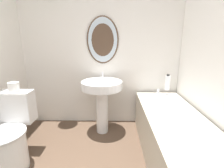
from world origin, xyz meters
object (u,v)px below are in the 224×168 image
bathtub (173,137)px  shampoo_bottle (167,82)px  toilet_paper_roll (14,87)px  toilet (8,139)px  pedestal_sink (102,94)px

bathtub → shampoo_bottle: shampoo_bottle is taller
shampoo_bottle → toilet_paper_roll: 1.94m
toilet → bathtub: (1.72, 0.11, -0.03)m
pedestal_sink → toilet_paper_roll: bearing=-153.8°
toilet → shampoo_bottle: shampoo_bottle is taller
shampoo_bottle → toilet_paper_roll: bearing=-161.7°
bathtub → shampoo_bottle: 0.84m
shampoo_bottle → toilet_paper_roll: size_ratio=2.04×
bathtub → pedestal_sink: bearing=145.6°
bathtub → toilet_paper_roll: (-1.72, 0.11, 0.52)m
shampoo_bottle → pedestal_sink: bearing=-170.2°
pedestal_sink → shampoo_bottle: (0.93, 0.16, 0.13)m
shampoo_bottle → toilet: bearing=-155.8°
pedestal_sink → bathtub: (0.81, -0.55, -0.29)m
toilet → toilet_paper_roll: bearing=90.0°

